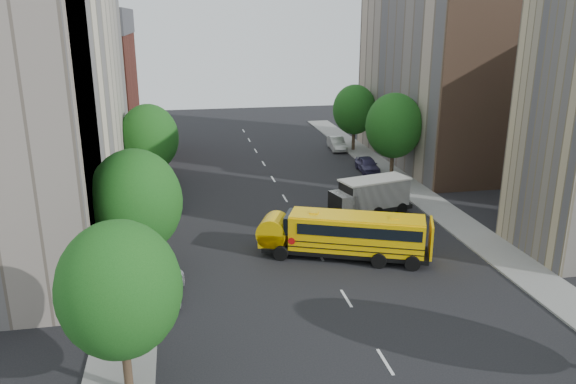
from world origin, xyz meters
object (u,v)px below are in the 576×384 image
object	(u,v)px
street_tree_5	(354,110)
parked_car_0	(166,286)
street_tree_4	(394,126)
parked_car_4	(367,165)
parked_car_5	(337,144)
school_bus	(344,233)
safari_truck	(369,196)
street_tree_2	(149,138)
parked_car_1	(169,197)
street_tree_0	(120,290)
street_tree_1	(136,202)

from	to	relation	value
street_tree_5	parked_car_0	size ratio (longest dim) A/B	1.71
street_tree_5	street_tree_4	bearing A→B (deg)	-90.00
parked_car_4	parked_car_5	size ratio (longest dim) A/B	0.95
school_bus	parked_car_0	distance (m)	11.56
safari_truck	street_tree_2	bearing A→B (deg)	136.61
parked_car_1	street_tree_2	bearing A→B (deg)	-75.11
street_tree_2	street_tree_4	world-z (taller)	street_tree_4
street_tree_2	school_bus	bearing A→B (deg)	-53.30
street_tree_0	street_tree_2	xyz separation A→B (m)	(0.00, 28.00, 0.19)
street_tree_0	parked_car_5	xyz separation A→B (m)	(20.23, 40.70, -3.90)
safari_truck	parked_car_5	size ratio (longest dim) A/B	1.57
parked_car_0	parked_car_1	distance (m)	15.94
street_tree_5	school_bus	bearing A→B (deg)	-108.55
safari_truck	parked_car_4	distance (m)	12.81
street_tree_1	street_tree_4	bearing A→B (deg)	39.29
school_bus	safari_truck	xyz separation A→B (m)	(4.21, 7.34, -0.12)
street_tree_1	parked_car_5	size ratio (longest dim) A/B	1.76
school_bus	street_tree_2	bearing A→B (deg)	148.64
street_tree_0	street_tree_2	distance (m)	28.00
school_bus	parked_car_1	distance (m)	16.66
street_tree_4	school_bus	distance (m)	19.51
street_tree_1	safari_truck	world-z (taller)	street_tree_1
street_tree_2	parked_car_5	xyz separation A→B (m)	(20.23, 12.70, -4.09)
parked_car_4	street_tree_4	bearing A→B (deg)	-61.03
street_tree_4	school_bus	xyz separation A→B (m)	(-9.61, -16.63, -3.44)
street_tree_4	parked_car_4	size ratio (longest dim) A/B	1.89
school_bus	parked_car_0	size ratio (longest dim) A/B	2.39
street_tree_0	street_tree_4	size ratio (longest dim) A/B	0.91
parked_car_1	parked_car_4	world-z (taller)	parked_car_1
parked_car_0	parked_car_5	xyz separation A→B (m)	(18.83, 32.77, -0.01)
street_tree_2	safari_truck	distance (m)	19.32
street_tree_1	street_tree_4	xyz separation A→B (m)	(22.00, 18.00, 0.12)
street_tree_2	parked_car_5	bearing A→B (deg)	32.11
street_tree_2	street_tree_5	size ratio (longest dim) A/B	1.03
parked_car_1	street_tree_4	bearing A→B (deg)	-172.48
street_tree_2	parked_car_1	distance (m)	5.94
street_tree_0	safari_truck	bearing A→B (deg)	48.41
street_tree_2	parked_car_0	world-z (taller)	street_tree_2
street_tree_0	safari_truck	world-z (taller)	street_tree_0
street_tree_1	school_bus	distance (m)	12.90
parked_car_5	school_bus	bearing A→B (deg)	-100.96
parked_car_1	safari_truck	bearing A→B (deg)	157.45
parked_car_1	parked_car_4	size ratio (longest dim) A/B	1.12
school_bus	safari_truck	world-z (taller)	school_bus
street_tree_1	street_tree_5	distance (m)	37.20
safari_truck	parked_car_0	distance (m)	18.66
street_tree_5	parked_car_5	bearing A→B (deg)	158.49
parked_car_4	parked_car_0	bearing A→B (deg)	-127.09
street_tree_4	street_tree_5	distance (m)	12.01
safari_truck	parked_car_4	xyz separation A→B (m)	(3.99, 12.14, -0.78)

